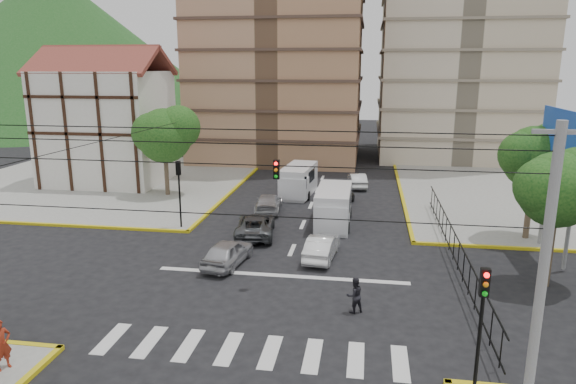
% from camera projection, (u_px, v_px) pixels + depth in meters
% --- Properties ---
extents(ground, '(160.00, 160.00, 0.00)m').
position_uv_depth(ground, '(277.00, 285.00, 25.18)').
color(ground, black).
rests_on(ground, ground).
extents(sidewalk_nw, '(26.00, 26.00, 0.15)m').
position_uv_depth(sidewalk_nw, '(102.00, 181.00, 47.33)').
color(sidewalk_nw, gray).
rests_on(sidewalk_nw, ground).
extents(sidewalk_ne, '(26.00, 26.00, 0.15)m').
position_uv_depth(sidewalk_ne, '(564.00, 198.00, 41.36)').
color(sidewalk_ne, gray).
rests_on(sidewalk_ne, ground).
extents(crosswalk_stripes, '(12.00, 2.40, 0.01)m').
position_uv_depth(crosswalk_stripes, '(250.00, 350.00, 19.42)').
color(crosswalk_stripes, silver).
rests_on(crosswalk_stripes, ground).
extents(stop_line, '(13.00, 0.40, 0.01)m').
position_uv_depth(stop_line, '(281.00, 275.00, 26.33)').
color(stop_line, silver).
rests_on(stop_line, ground).
extents(tudor_building, '(10.80, 8.05, 12.23)m').
position_uv_depth(tudor_building, '(107.00, 125.00, 45.94)').
color(tudor_building, silver).
rests_on(tudor_building, ground).
extents(distant_hill, '(70.00, 70.00, 28.00)m').
position_uv_depth(distant_hill, '(56.00, 46.00, 97.17)').
color(distant_hill, '#1C541C').
rests_on(distant_hill, ground).
extents(park_fence, '(0.10, 22.50, 1.66)m').
position_uv_depth(park_fence, '(453.00, 262.00, 28.15)').
color(park_fence, black).
rests_on(park_fence, ground).
extents(billboard, '(0.36, 6.20, 8.10)m').
position_uv_depth(billboard, '(563.00, 152.00, 27.33)').
color(billboard, slate).
rests_on(billboard, ground).
extents(tree_park_a, '(4.41, 3.60, 6.83)m').
position_uv_depth(tree_park_a, '(559.00, 186.00, 23.95)').
color(tree_park_a, '#473828').
rests_on(tree_park_a, ground).
extents(tree_park_c, '(4.65, 3.80, 7.25)m').
position_uv_depth(tree_park_c, '(536.00, 155.00, 30.44)').
color(tree_park_c, '#473828').
rests_on(tree_park_c, ground).
extents(tree_tudor, '(5.39, 4.40, 7.43)m').
position_uv_depth(tree_tudor, '(165.00, 133.00, 41.06)').
color(tree_tudor, '#473828').
rests_on(tree_tudor, ground).
extents(traffic_light_se, '(0.28, 0.22, 4.40)m').
position_uv_depth(traffic_light_se, '(482.00, 312.00, 15.79)').
color(traffic_light_se, black).
rests_on(traffic_light_se, ground).
extents(traffic_light_nw, '(0.28, 0.22, 4.40)m').
position_uv_depth(traffic_light_nw, '(179.00, 183.00, 33.08)').
color(traffic_light_nw, black).
rests_on(traffic_light_nw, ground).
extents(traffic_light_hanging, '(18.00, 9.12, 0.92)m').
position_uv_depth(traffic_light_hanging, '(268.00, 176.00, 21.81)').
color(traffic_light_hanging, black).
rests_on(traffic_light_hanging, ground).
extents(utility_pole_se, '(1.40, 0.28, 9.00)m').
position_uv_depth(utility_pole_se, '(542.00, 280.00, 14.06)').
color(utility_pole_se, slate).
rests_on(utility_pole_se, ground).
extents(van_right_lane, '(2.32, 5.56, 2.51)m').
position_uv_depth(van_right_lane, '(333.00, 208.00, 34.19)').
color(van_right_lane, silver).
rests_on(van_right_lane, ground).
extents(van_left_lane, '(2.65, 5.61, 2.44)m').
position_uv_depth(van_left_lane, '(298.00, 182.00, 42.23)').
color(van_left_lane, silver).
rests_on(van_left_lane, ground).
extents(car_silver_front_left, '(2.28, 4.35, 1.41)m').
position_uv_depth(car_silver_front_left, '(228.00, 252.00, 27.60)').
color(car_silver_front_left, '#B1B1B6').
rests_on(car_silver_front_left, ground).
extents(car_white_front_right, '(1.82, 4.21, 1.35)m').
position_uv_depth(car_white_front_right, '(322.00, 247.00, 28.56)').
color(car_white_front_right, white).
rests_on(car_white_front_right, ground).
extents(car_grey_mid_left, '(2.97, 5.25, 1.38)m').
position_uv_depth(car_grey_mid_left, '(255.00, 225.00, 32.40)').
color(car_grey_mid_left, '#4E5155').
rests_on(car_grey_mid_left, ground).
extents(car_silver_rear_left, '(2.28, 4.68, 1.31)m').
position_uv_depth(car_silver_rear_left, '(268.00, 203.00, 37.68)').
color(car_silver_rear_left, '#B4B5B9').
rests_on(car_silver_rear_left, ground).
extents(car_darkgrey_mid_right, '(2.09, 4.01, 1.30)m').
position_uv_depth(car_darkgrey_mid_right, '(342.00, 197.00, 39.51)').
color(car_darkgrey_mid_right, '#292A2C').
rests_on(car_darkgrey_mid_right, ground).
extents(car_white_rear_right, '(1.93, 4.05, 1.28)m').
position_uv_depth(car_white_rear_right, '(357.00, 180.00, 45.21)').
color(car_white_rear_right, silver).
rests_on(car_white_rear_right, ground).
extents(pedestrian_sw_corner, '(0.70, 0.80, 1.86)m').
position_uv_depth(pedestrian_sw_corner, '(1.00, 345.00, 17.80)').
color(pedestrian_sw_corner, maroon).
rests_on(pedestrian_sw_corner, sidewalk_sw).
extents(pedestrian_crosswalk, '(0.97, 0.91, 1.60)m').
position_uv_depth(pedestrian_crosswalk, '(354.00, 295.00, 22.25)').
color(pedestrian_crosswalk, black).
rests_on(pedestrian_crosswalk, ground).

